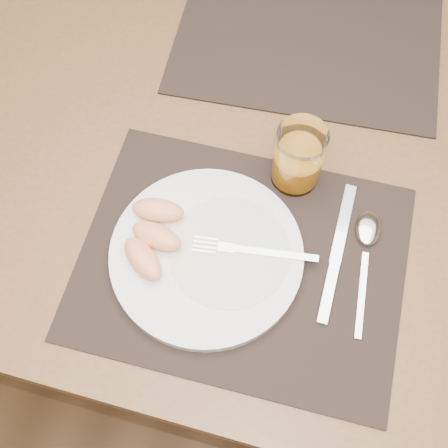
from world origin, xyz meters
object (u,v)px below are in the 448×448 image
plate (207,255)px  juice_glass (298,159)px  fork (244,250)px  placemat_near (242,261)px  placemat_far (308,35)px  spoon (367,237)px  table (261,162)px  knife (335,263)px

plate → juice_glass: 0.19m
fork → placemat_near: bearing=-88.3°
placemat_far → spoon: bearing=-66.5°
juice_glass → placemat_far: bearing=97.1°
spoon → juice_glass: 0.15m
placemat_far → fork: size_ratio=2.57×
fork → spoon: fork is taller
table → fork: 0.24m
placemat_near → placemat_far: size_ratio=1.00×
table → fork: size_ratio=7.99×
plate → spoon: bearing=22.0°
placemat_far → knife: 0.43m
placemat_far → juice_glass: (0.04, -0.29, 0.05)m
table → knife: 0.26m
table → placemat_near: 0.24m
placemat_near → knife: knife is taller
plate → placemat_near: bearing=8.2°
placemat_far → plate: (-0.06, -0.45, 0.01)m
placemat_far → juice_glass: bearing=-82.9°
knife → juice_glass: (-0.08, 0.12, 0.05)m
fork → knife: fork is taller
placemat_near → knife: size_ratio=2.04×
table → plate: bearing=-97.2°
plate → juice_glass: juice_glass is taller
table → plate: size_ratio=5.19×
table → fork: (0.02, -0.21, 0.11)m
placemat_far → fork: 0.43m
placemat_near → fork: (-0.00, 0.01, 0.02)m
fork → spoon: (0.16, 0.07, -0.01)m
knife → spoon: size_ratio=1.15×
placemat_near → juice_glass: juice_glass is taller
juice_glass → placemat_near: bearing=-105.2°
knife → placemat_far: bearing=106.3°
table → spoon: bearing=-37.4°
fork → juice_glass: (0.04, 0.14, 0.03)m
placemat_near → knife: 0.13m
plate → fork: fork is taller
knife → spoon: bearing=52.7°
placemat_near → juice_glass: size_ratio=4.15×
knife → juice_glass: juice_glass is taller
table → juice_glass: bearing=-46.6°
table → knife: (0.15, -0.19, 0.09)m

